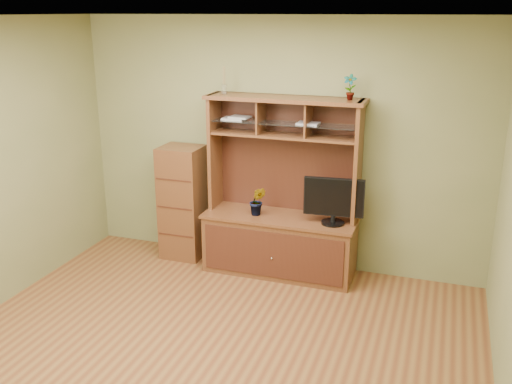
% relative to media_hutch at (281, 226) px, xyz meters
% --- Properties ---
extents(room, '(4.54, 4.04, 2.74)m').
position_rel_media_hutch_xyz_m(room, '(-0.11, -1.73, 0.83)').
color(room, brown).
rests_on(room, ground).
extents(media_hutch, '(1.66, 0.61, 1.90)m').
position_rel_media_hutch_xyz_m(media_hutch, '(0.00, 0.00, 0.00)').
color(media_hutch, '#4F2A16').
rests_on(media_hutch, room).
extents(monitor, '(0.62, 0.24, 0.49)m').
position_rel_media_hutch_xyz_m(monitor, '(0.58, -0.08, 0.38)').
color(monitor, black).
rests_on(monitor, media_hutch).
extents(orchid_plant, '(0.20, 0.17, 0.31)m').
position_rel_media_hutch_xyz_m(orchid_plant, '(-0.24, -0.08, 0.28)').
color(orchid_plant, '#34531C').
rests_on(orchid_plant, media_hutch).
extents(top_plant, '(0.14, 0.10, 0.25)m').
position_rel_media_hutch_xyz_m(top_plant, '(0.66, 0.08, 1.50)').
color(top_plant, '#316222').
rests_on(top_plant, media_hutch).
extents(reed_diffuser, '(0.06, 0.06, 0.29)m').
position_rel_media_hutch_xyz_m(reed_diffuser, '(-0.66, 0.08, 1.49)').
color(reed_diffuser, silver).
rests_on(reed_diffuser, media_hutch).
extents(magazines, '(1.04, 0.19, 0.04)m').
position_rel_media_hutch_xyz_m(magazines, '(-0.27, 0.08, 1.13)').
color(magazines, '#A6A6AB').
rests_on(magazines, media_hutch).
extents(side_cabinet, '(0.46, 0.42, 1.30)m').
position_rel_media_hutch_xyz_m(side_cabinet, '(-1.18, 0.04, 0.13)').
color(side_cabinet, '#4F2A16').
rests_on(side_cabinet, room).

